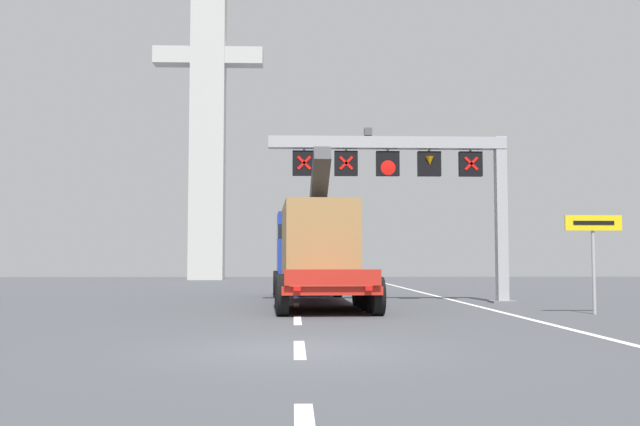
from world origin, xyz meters
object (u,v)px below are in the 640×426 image
Objects in this scene: overhead_lane_gantry at (419,171)px; exit_sign_yellow at (593,239)px; heavy_haul_truck_red at (313,249)px; bridge_pylon_distant at (208,95)px.

overhead_lane_gantry is 7.58m from exit_sign_yellow.
heavy_haul_truck_red is at bearing 138.68° from exit_sign_yellow.
exit_sign_yellow is at bearing -54.72° from overhead_lane_gantry.
heavy_haul_truck_red is (-3.95, 1.28, -2.93)m from overhead_lane_gantry.
exit_sign_yellow is at bearing -67.34° from bridge_pylon_distant.
bridge_pylon_distant reaches higher than overhead_lane_gantry.
heavy_haul_truck_red is 10.70m from exit_sign_yellow.
heavy_haul_truck_red is at bearing -75.79° from bridge_pylon_distant.
heavy_haul_truck_red is 0.48× the size of bridge_pylon_distant.
overhead_lane_gantry is 5.08m from heavy_haul_truck_red.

